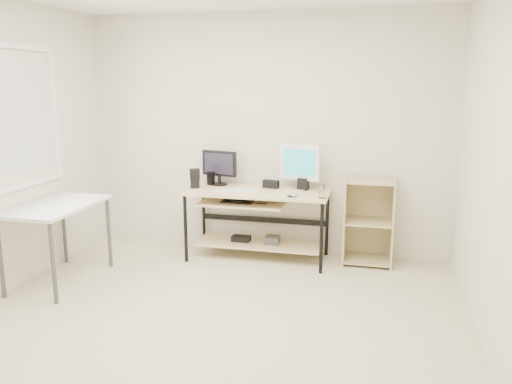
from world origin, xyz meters
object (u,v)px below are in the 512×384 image
object	(u,v)px
desk	(256,210)
audio_controller	(211,178)
side_table	(56,213)
black_monitor	(219,165)
white_imac	(300,163)
shelf_unit	(369,220)

from	to	relation	value
desk	audio_controller	bearing A→B (deg)	165.31
side_table	black_monitor	distance (m)	1.75
white_imac	desk	bearing A→B (deg)	-145.05
audio_controller	white_imac	bearing A→B (deg)	17.20
desk	side_table	bearing A→B (deg)	-147.35
shelf_unit	black_monitor	bearing A→B (deg)	179.49
side_table	black_monitor	xyz separation A→B (m)	(1.20, 1.24, 0.30)
black_monitor	white_imac	world-z (taller)	white_imac
desk	side_table	world-z (taller)	same
desk	white_imac	xyz separation A→B (m)	(0.44, 0.14, 0.49)
shelf_unit	black_monitor	xyz separation A→B (m)	(-1.63, 0.01, 0.52)
shelf_unit	audio_controller	xyz separation A→B (m)	(-1.72, -0.02, 0.37)
black_monitor	audio_controller	distance (m)	0.17
side_table	audio_controller	distance (m)	1.65
side_table	audio_controller	world-z (taller)	audio_controller
black_monitor	white_imac	bearing A→B (deg)	12.36
desk	black_monitor	size ratio (longest dim) A/B	3.64
shelf_unit	audio_controller	distance (m)	1.76
side_table	white_imac	xyz separation A→B (m)	(2.10, 1.20, 0.36)
white_imac	shelf_unit	bearing A→B (deg)	18.38
shelf_unit	audio_controller	size ratio (longest dim) A/B	5.96
desk	black_monitor	bearing A→B (deg)	158.78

